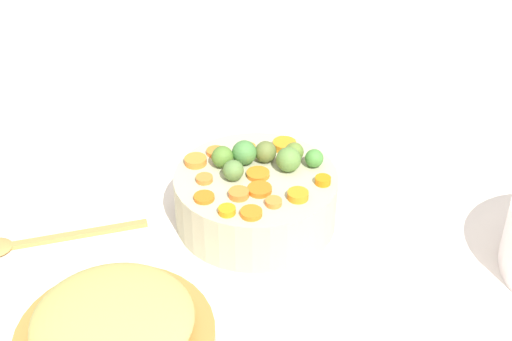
# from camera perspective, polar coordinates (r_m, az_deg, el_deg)

# --- Properties ---
(tabletop) EXTENTS (2.40, 2.40, 0.02)m
(tabletop) POSITION_cam_1_polar(r_m,az_deg,el_deg) (1.17, 2.13, -3.96)
(tabletop) COLOR white
(tabletop) RESTS_ON ground
(serving_bowl_carrots) EXTENTS (0.25, 0.25, 0.09)m
(serving_bowl_carrots) POSITION_cam_1_polar(r_m,az_deg,el_deg) (1.13, -0.00, -2.20)
(serving_bowl_carrots) COLOR #B5B38D
(serving_bowl_carrots) RESTS_ON tabletop
(stuffing_mound) EXTENTS (0.17, 0.17, 0.04)m
(stuffing_mound) POSITION_cam_1_polar(r_m,az_deg,el_deg) (0.79, -11.23, -11.43)
(stuffing_mound) COLOR tan
(stuffing_mound) RESTS_ON metal_pot
(carrot_slice_0) EXTENTS (0.03, 0.03, 0.01)m
(carrot_slice_0) POSITION_cam_1_polar(r_m,az_deg,el_deg) (1.10, -4.09, -0.66)
(carrot_slice_0) COLOR orange
(carrot_slice_0) RESTS_ON serving_bowl_carrots
(carrot_slice_1) EXTENTS (0.04, 0.04, 0.01)m
(carrot_slice_1) POSITION_cam_1_polar(r_m,az_deg,el_deg) (1.06, -4.11, -2.12)
(carrot_slice_1) COLOR orange
(carrot_slice_1) RESTS_ON serving_bowl_carrots
(carrot_slice_2) EXTENTS (0.03, 0.03, 0.01)m
(carrot_slice_2) POSITION_cam_1_polar(r_m,az_deg,el_deg) (1.05, 1.39, -2.51)
(carrot_slice_2) COLOR orange
(carrot_slice_2) RESTS_ON serving_bowl_carrots
(carrot_slice_3) EXTENTS (0.03, 0.03, 0.01)m
(carrot_slice_3) POSITION_cam_1_polar(r_m,az_deg,el_deg) (1.09, 5.29, -0.79)
(carrot_slice_3) COLOR orange
(carrot_slice_3) RESTS_ON serving_bowl_carrots
(carrot_slice_4) EXTENTS (0.04, 0.04, 0.01)m
(carrot_slice_4) POSITION_cam_1_polar(r_m,az_deg,el_deg) (1.16, -3.20, 1.49)
(carrot_slice_4) COLOR orange
(carrot_slice_4) RESTS_ON serving_bowl_carrots
(carrot_slice_5) EXTENTS (0.04, 0.04, 0.01)m
(carrot_slice_5) POSITION_cam_1_polar(r_m,az_deg,el_deg) (1.06, 3.32, -1.95)
(carrot_slice_5) COLOR orange
(carrot_slice_5) RESTS_ON serving_bowl_carrots
(carrot_slice_6) EXTENTS (0.05, 0.05, 0.01)m
(carrot_slice_6) POSITION_cam_1_polar(r_m,az_deg,el_deg) (1.13, -4.78, 0.77)
(carrot_slice_6) COLOR orange
(carrot_slice_6) RESTS_ON serving_bowl_carrots
(carrot_slice_7) EXTENTS (0.03, 0.03, 0.01)m
(carrot_slice_7) POSITION_cam_1_polar(r_m,az_deg,el_deg) (1.16, -0.51, 1.83)
(carrot_slice_7) COLOR orange
(carrot_slice_7) RESTS_ON serving_bowl_carrots
(carrot_slice_8) EXTENTS (0.04, 0.04, 0.01)m
(carrot_slice_8) POSITION_cam_1_polar(r_m,az_deg,el_deg) (1.03, -0.38, -3.36)
(carrot_slice_8) COLOR orange
(carrot_slice_8) RESTS_ON serving_bowl_carrots
(carrot_slice_9) EXTENTS (0.04, 0.04, 0.01)m
(carrot_slice_9) POSITION_cam_1_polar(r_m,az_deg,el_deg) (1.06, -1.25, -1.92)
(carrot_slice_9) COLOR orange
(carrot_slice_9) RESTS_ON serving_bowl_carrots
(carrot_slice_10) EXTENTS (0.04, 0.04, 0.01)m
(carrot_slice_10) POSITION_cam_1_polar(r_m,az_deg,el_deg) (1.07, 0.29, -1.51)
(carrot_slice_10) COLOR orange
(carrot_slice_10) RESTS_ON serving_bowl_carrots
(carrot_slice_11) EXTENTS (0.03, 0.03, 0.01)m
(carrot_slice_11) POSITION_cam_1_polar(r_m,az_deg,el_deg) (1.03, -2.30, -3.17)
(carrot_slice_11) COLOR orange
(carrot_slice_11) RESTS_ON serving_bowl_carrots
(carrot_slice_12) EXTENTS (0.04, 0.04, 0.01)m
(carrot_slice_12) POSITION_cam_1_polar(r_m,az_deg,el_deg) (1.10, 0.16, -0.28)
(carrot_slice_12) COLOR orange
(carrot_slice_12) RESTS_ON serving_bowl_carrots
(carrot_slice_13) EXTENTS (0.05, 0.05, 0.01)m
(carrot_slice_13) POSITION_cam_1_polar(r_m,az_deg,el_deg) (1.17, 2.25, 2.04)
(carrot_slice_13) COLOR orange
(carrot_slice_13) RESTS_ON serving_bowl_carrots
(brussels_sprout_0) EXTENTS (0.04, 0.04, 0.04)m
(brussels_sprout_0) POSITION_cam_1_polar(r_m,az_deg,el_deg) (1.12, -0.93, 1.42)
(brussels_sprout_0) COLOR #45813B
(brussels_sprout_0) RESTS_ON serving_bowl_carrots
(brussels_sprout_1) EXTENTS (0.04, 0.04, 0.04)m
(brussels_sprout_1) POSITION_cam_1_polar(r_m,az_deg,el_deg) (1.11, 2.74, 0.78)
(brussels_sprout_1) COLOR #59853A
(brussels_sprout_1) RESTS_ON serving_bowl_carrots
(brussels_sprout_2) EXTENTS (0.03, 0.03, 0.03)m
(brussels_sprout_2) POSITION_cam_1_polar(r_m,az_deg,el_deg) (1.12, 4.61, 0.96)
(brussels_sprout_2) COLOR #468837
(brussels_sprout_2) RESTS_ON serving_bowl_carrots
(brussels_sprout_3) EXTENTS (0.03, 0.03, 0.03)m
(brussels_sprout_3) POSITION_cam_1_polar(r_m,az_deg,el_deg) (1.12, -2.66, 1.08)
(brussels_sprout_3) COLOR #517F2E
(brussels_sprout_3) RESTS_ON serving_bowl_carrots
(brussels_sprout_4) EXTENTS (0.03, 0.03, 0.03)m
(brussels_sprout_4) POSITION_cam_1_polar(r_m,az_deg,el_deg) (1.14, 3.03, 1.48)
(brussels_sprout_4) COLOR olive
(brussels_sprout_4) RESTS_ON serving_bowl_carrots
(brussels_sprout_5) EXTENTS (0.03, 0.03, 0.03)m
(brussels_sprout_5) POSITION_cam_1_polar(r_m,az_deg,el_deg) (1.09, -1.80, 0.00)
(brussels_sprout_5) COLOR #567F3D
(brussels_sprout_5) RESTS_ON serving_bowl_carrots
(brussels_sprout_6) EXTENTS (0.03, 0.03, 0.03)m
(brussels_sprout_6) POSITION_cam_1_polar(r_m,az_deg,el_deg) (1.13, 0.65, 1.42)
(brussels_sprout_6) COLOR #5C6D31
(brussels_sprout_6) RESTS_ON serving_bowl_carrots
(wooden_spoon) EXTENTS (0.25, 0.15, 0.01)m
(wooden_spoon) POSITION_cam_1_polar(r_m,az_deg,el_deg) (1.16, -17.74, -5.46)
(wooden_spoon) COLOR #B58645
(wooden_spoon) RESTS_ON tabletop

